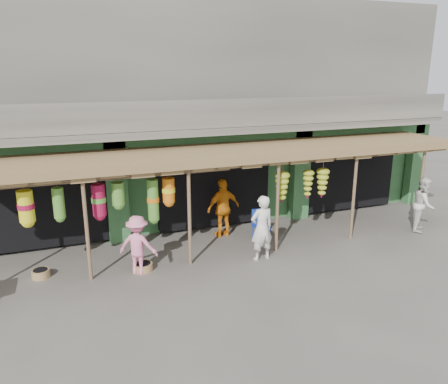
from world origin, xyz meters
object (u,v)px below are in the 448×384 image
object	(u,v)px
person_right	(424,204)
person_shopper	(138,245)
blue_chair	(260,223)
person_front	(262,228)
person_vendor	(223,208)

from	to	relation	value
person_right	person_shopper	xyz separation A→B (m)	(-8.85, 0.13, -0.11)
blue_chair	person_front	size ratio (longest dim) A/B	0.52
person_right	person_vendor	xyz separation A→B (m)	(-6.00, 1.75, 0.04)
person_right	person_shopper	size ratio (longest dim) A/B	1.15
blue_chair	person_shopper	distance (m)	3.90
person_front	blue_chair	bearing A→B (deg)	-119.75
person_right	person_vendor	bearing A→B (deg)	121.23
person_front	person_shopper	xyz separation A→B (m)	(-3.20, 0.32, -0.13)
person_vendor	blue_chair	bearing A→B (deg)	136.52
person_vendor	person_shopper	distance (m)	3.28
person_front	person_shopper	world-z (taller)	person_front
person_front	person_shopper	size ratio (longest dim) A/B	1.18
blue_chair	person_right	world-z (taller)	person_right
blue_chair	person_shopper	bearing A→B (deg)	-165.20
blue_chair	person_vendor	xyz separation A→B (m)	(-0.92, 0.64, 0.38)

